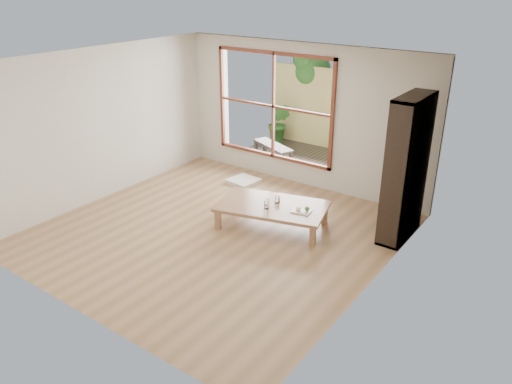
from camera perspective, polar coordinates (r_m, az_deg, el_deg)
ground at (r=7.79m, az=-4.37°, el=-4.53°), size 5.00×5.00×0.00m
low_table at (r=7.80m, az=1.87°, el=-1.75°), size 1.87×1.36×0.37m
floor_cushion at (r=9.53m, az=-1.42°, el=1.26°), size 0.56×0.56×0.07m
bookshelf at (r=7.54m, az=16.78°, el=2.52°), size 0.35×0.97×2.16m
glass_tall at (r=7.63m, az=1.20°, el=-1.40°), size 0.08×0.08×0.14m
glass_mid at (r=7.84m, az=2.49°, el=-0.80°), size 0.08×0.08×0.11m
glass_short at (r=7.83m, az=2.39°, el=-0.99°), size 0.06×0.06×0.08m
glass_small at (r=7.77m, az=1.28°, el=-1.14°), size 0.07×0.07×0.08m
food_tray at (r=7.57m, az=5.32°, el=-2.13°), size 0.32×0.25×0.09m
deck at (r=10.78m, az=5.31°, el=3.68°), size 2.80×2.00×0.05m
garden_bench at (r=10.57m, az=1.96°, el=5.13°), size 1.12×0.72×0.34m
bamboo_fence at (r=11.35m, az=8.10°, el=9.34°), size 2.80×0.06×1.80m
shrub_right at (r=11.02m, az=10.93°, el=6.16°), size 0.86×0.79×0.81m
shrub_left at (r=11.66m, az=2.65°, el=7.89°), size 0.58×0.49×0.95m
garden_tree at (r=11.78m, az=6.03°, el=13.58°), size 1.04×0.85×2.22m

